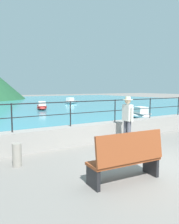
# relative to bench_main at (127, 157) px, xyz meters

# --- Properties ---
(ground_plane) EXTENTS (120.00, 120.00, 0.00)m
(ground_plane) POSITION_rel_bench_main_xyz_m (1.53, 0.33, -0.56)
(ground_plane) COLOR slate
(promenade_wall) EXTENTS (20.00, 0.56, 0.70)m
(promenade_wall) POSITION_rel_bench_main_xyz_m (1.53, 3.53, -0.21)
(promenade_wall) COLOR gray
(promenade_wall) RESTS_ON ground
(railing) EXTENTS (18.44, 0.04, 0.90)m
(railing) POSITION_rel_bench_main_xyz_m (1.53, 3.53, 0.77)
(railing) COLOR black
(railing) RESTS_ON promenade_wall
(bench_main) EXTENTS (1.74, 0.70, 1.13)m
(bench_main) POSITION_rel_bench_main_xyz_m (0.00, 0.00, 0.00)
(bench_main) COLOR brown
(bench_main) RESTS_ON ground
(person_walking) EXTENTS (0.38, 0.57, 1.75)m
(person_walking) POSITION_rel_bench_main_xyz_m (2.39, 2.60, 0.42)
(person_walking) COLOR #4C4C56
(person_walking) RESTS_ON ground
(bollard) EXTENTS (0.24, 0.24, 0.62)m
(bollard) POSITION_rel_bench_main_xyz_m (-1.73, 2.35, -0.25)
(bollard) COLOR gray
(bollard) RESTS_ON ground
(boat_0) EXTENTS (1.36, 2.44, 0.76)m
(boat_0) POSITION_rel_bench_main_xyz_m (7.72, 7.27, -0.23)
(boat_0) COLOR white
(boat_0) RESTS_ON lake_water
(boat_1) EXTENTS (1.55, 2.46, 0.76)m
(boat_1) POSITION_rel_bench_main_xyz_m (4.46, 16.43, -0.23)
(boat_1) COLOR red
(boat_1) RESTS_ON lake_water
(boat_3) EXTENTS (2.46, 1.53, 0.76)m
(boat_3) POSITION_rel_bench_main_xyz_m (10.58, 21.98, -0.23)
(boat_3) COLOR white
(boat_3) RESTS_ON lake_water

